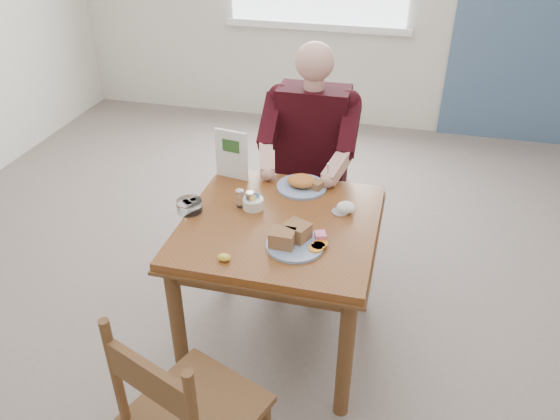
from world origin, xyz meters
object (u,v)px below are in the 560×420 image
(table, at_px, (280,240))
(chair_near, at_px, (188,416))
(chair_far, at_px, (311,189))
(near_plate, at_px, (294,239))
(diner, at_px, (310,146))
(far_plate, at_px, (303,184))

(table, relative_size, chair_near, 0.97)
(table, relative_size, chair_far, 0.97)
(chair_far, distance_m, near_plate, 1.02)
(chair_far, relative_size, diner, 0.69)
(chair_near, height_order, near_plate, chair_near)
(table, bearing_deg, chair_near, -96.77)
(far_plate, bearing_deg, table, -96.68)
(chair_near, relative_size, diner, 0.69)
(chair_near, bearing_deg, diner, 86.16)
(chair_far, distance_m, far_plate, 0.56)
(table, xyz_separation_m, near_plate, (0.10, -0.17, 0.14))
(table, xyz_separation_m, chair_near, (-0.11, -0.92, -0.16))
(table, height_order, diner, diner)
(chair_far, bearing_deg, diner, -89.99)
(diner, bearing_deg, far_plate, -84.17)
(chair_far, relative_size, near_plate, 3.22)
(diner, bearing_deg, near_plate, -83.23)
(diner, bearing_deg, chair_far, 90.01)
(table, relative_size, far_plate, 2.74)
(table, height_order, chair_near, chair_near)
(table, distance_m, chair_far, 0.81)
(table, distance_m, diner, 0.73)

